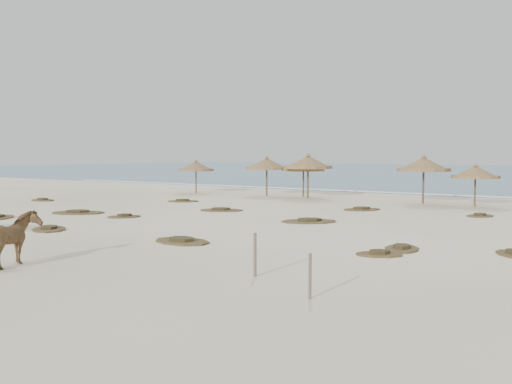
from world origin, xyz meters
TOP-DOWN VIEW (x-y plane):
  - ground at (0.00, 0.00)m, footprint 160.00×160.00m
  - foam_line at (0.00, 26.00)m, footprint 70.00×0.60m
  - palapa_0 at (-12.20, 17.64)m, footprint 3.02×3.02m
  - palapa_1 at (-6.43, 18.34)m, footprint 3.02×3.02m
  - palapa_2 at (-3.05, 18.08)m, footprint 3.36×3.36m
  - palapa_3 at (-3.95, 19.07)m, footprint 3.42×3.42m
  - palapa_4 at (4.45, 18.42)m, footprint 3.75×3.75m
  - palapa_5 at (7.38, 18.30)m, footprint 3.41×3.41m
  - horse at (1.46, -5.87)m, footprint 1.39×1.88m
  - fence_post_near at (7.38, -3.25)m, footprint 0.10×0.10m
  - fence_post_far at (9.50, -4.36)m, footprint 0.07×0.07m
  - scrub_1 at (-7.91, 3.62)m, footprint 3.15×2.79m
  - scrub_2 at (-4.71, 3.71)m, footprint 1.70×1.87m
  - scrub_3 at (3.23, 6.94)m, footprint 2.87×2.83m
  - scrub_4 at (8.99, 2.40)m, footprint 1.36×1.78m
  - scrub_6 at (-8.07, 11.52)m, footprint 2.29×2.10m
  - scrub_7 at (3.00, 12.97)m, footprint 2.26×2.52m
  - scrub_8 at (-15.74, 7.15)m, footprint 1.85×1.26m
  - scrub_9 at (2.39, -0.30)m, footprint 2.31×1.63m
  - scrub_10 at (8.81, 13.29)m, footprint 1.52×1.80m
  - scrub_11 at (-3.88, -0.93)m, footprint 2.31×2.17m
  - scrub_12 at (8.79, 1.11)m, footprint 1.64×1.47m
  - scrub_13 at (-2.80, 8.54)m, footprint 2.66×2.34m

SIDE VIEW (x-z plane):
  - ground at x=0.00m, z-range 0.00..0.00m
  - foam_line at x=0.00m, z-range 0.00..0.01m
  - scrub_7 at x=3.00m, z-range -0.03..0.13m
  - scrub_9 at x=2.39m, z-range -0.03..0.13m
  - scrub_1 at x=-7.91m, z-range -0.03..0.13m
  - scrub_2 at x=-4.71m, z-range -0.03..0.13m
  - scrub_3 at x=3.23m, z-range -0.03..0.13m
  - scrub_4 at x=8.99m, z-range -0.03..0.13m
  - scrub_6 at x=-8.07m, z-range -0.03..0.13m
  - scrub_8 at x=-15.74m, z-range -0.03..0.13m
  - scrub_12 at x=8.79m, z-range -0.03..0.13m
  - scrub_13 at x=-2.80m, z-range -0.03..0.13m
  - scrub_10 at x=8.81m, z-range -0.03..0.13m
  - scrub_11 at x=-3.88m, z-range -0.03..0.13m
  - fence_post_far at x=9.50m, z-range 0.00..0.94m
  - fence_post_near at x=7.38m, z-range 0.00..1.06m
  - horse at x=1.46m, z-range 0.00..1.45m
  - palapa_5 at x=7.38m, z-range 0.67..3.08m
  - palapa_0 at x=-12.20m, z-range 0.69..3.20m
  - palapa_3 at x=-3.95m, z-range 0.74..3.41m
  - palapa_1 at x=-6.43m, z-range 0.77..3.56m
  - palapa_4 at x=4.45m, z-range 0.80..3.72m
  - palapa_2 at x=-3.05m, z-range 0.82..3.80m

